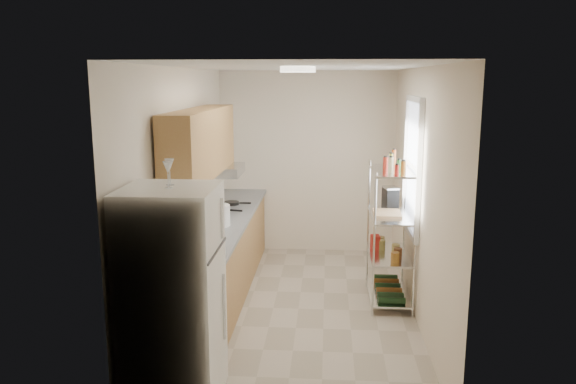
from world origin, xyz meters
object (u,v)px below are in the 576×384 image
Objects in this scene: rice_cooker at (217,215)px; espresso_machine at (390,198)px; cutting_board at (387,213)px; refrigerator at (173,296)px; frying_pan_large at (218,209)px.

espresso_machine is (1.93, 0.50, 0.12)m from rice_cooker.
refrigerator is at bearing -130.94° from cutting_board.
rice_cooker reaches higher than frying_pan_large.
rice_cooker is 1.13× the size of espresso_machine.
cutting_board is at bearing 49.06° from refrigerator.
rice_cooker is 1.03× the size of frying_pan_large.
rice_cooker is 0.73× the size of cutting_board.
refrigerator is 3.09m from espresso_machine.
frying_pan_large is (-0.12, 0.67, -0.09)m from rice_cooker.
refrigerator is 6.17× the size of frying_pan_large.
espresso_machine is at bearing 14.56° from rice_cooker.
espresso_machine is at bearing 78.12° from cutting_board.
refrigerator reaches higher than espresso_machine.
refrigerator reaches higher than rice_cooker.
refrigerator is 2.60m from frying_pan_large.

